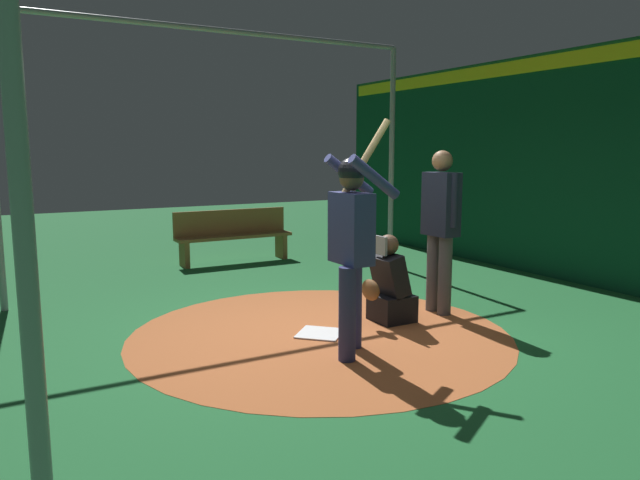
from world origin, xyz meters
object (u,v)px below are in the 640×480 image
home_plate (320,333)px  catcher (389,288)px  batter (352,237)px  bench (233,234)px  umpire (440,222)px

home_plate → catcher: bearing=-177.7°
batter → catcher: 1.31m
home_plate → batter: (0.03, 0.63, 1.05)m
catcher → bench: (0.17, -4.09, 0.08)m
home_plate → batter: batter is taller
umpire → bench: umpire is taller
catcher → bench: bearing=-87.6°
catcher → bench: size_ratio=0.49×
batter → umpire: size_ratio=1.16×
home_plate → bench: (-0.69, -4.12, 0.44)m
catcher → bench: catcher is taller
batter → catcher: (-0.89, -0.66, -0.70)m
home_plate → bench: 4.20m
umpire → catcher: bearing=2.1°
home_plate → batter: bearing=87.2°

